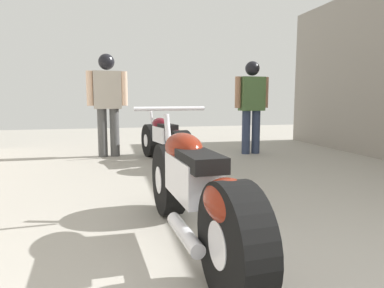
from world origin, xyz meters
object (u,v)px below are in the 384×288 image
Objects in this scene: motorcycle_maroon_cruiser at (194,191)px; mechanic_in_blue at (252,99)px; motorcycle_black_naked at (165,141)px; mechanic_with_helmet at (107,96)px.

motorcycle_maroon_cruiser is 4.31m from mechanic_in_blue.
motorcycle_maroon_cruiser is at bearing -118.22° from mechanic_in_blue.
mechanic_with_helmet is at bearing 135.97° from motorcycle_black_naked.
motorcycle_black_naked is 1.11× the size of mechanic_in_blue.
mechanic_in_blue is (2.02, 3.76, 0.61)m from motorcycle_maroon_cruiser.
mechanic_with_helmet is at bearing 173.48° from mechanic_in_blue.
mechanic_with_helmet is (-0.56, 4.06, 0.66)m from motorcycle_maroon_cruiser.
mechanic_in_blue is 0.95× the size of mechanic_with_helmet.
motorcycle_black_naked is 1.06× the size of mechanic_with_helmet.
mechanic_in_blue reaches higher than motorcycle_black_naked.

